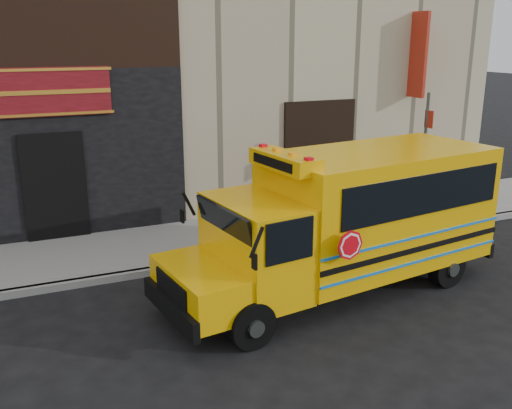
{
  "coord_description": "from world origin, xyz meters",
  "views": [
    {
      "loc": [
        -3.97,
        -8.56,
        4.86
      ],
      "look_at": [
        0.5,
        1.85,
        1.52
      ],
      "focal_mm": 40.0,
      "sensor_mm": 36.0,
      "label": 1
    }
  ],
  "objects": [
    {
      "name": "ground",
      "position": [
        0.0,
        0.0,
        0.0
      ],
      "size": [
        120.0,
        120.0,
        0.0
      ],
      "primitive_type": "plane",
      "color": "black",
      "rests_on": "ground"
    },
    {
      "name": "curb",
      "position": [
        0.0,
        2.6,
        0.07
      ],
      "size": [
        40.0,
        0.2,
        0.15
      ],
      "primitive_type": "cube",
      "color": "gray",
      "rests_on": "ground"
    },
    {
      "name": "school_bus",
      "position": [
        1.88,
        0.39,
        1.51
      ],
      "size": [
        7.13,
        3.08,
        2.92
      ],
      "color": "black",
      "rests_on": "ground"
    },
    {
      "name": "sign_pole",
      "position": [
        5.74,
        3.04,
        1.92
      ],
      "size": [
        0.08,
        0.31,
        3.51
      ],
      "color": "#3D4441",
      "rests_on": "ground"
    },
    {
      "name": "bicycle",
      "position": [
        -0.5,
        0.31,
        0.49
      ],
      "size": [
        1.71,
        0.85,
        0.99
      ],
      "primitive_type": "imported",
      "rotation": [
        0.0,
        0.0,
        1.82
      ],
      "color": "black",
      "rests_on": "ground"
    },
    {
      "name": "sidewalk",
      "position": [
        0.0,
        4.1,
        0.07
      ],
      "size": [
        40.0,
        3.0,
        0.15
      ],
      "primitive_type": "cube",
      "color": "gray",
      "rests_on": "ground"
    },
    {
      "name": "cyclist",
      "position": [
        -0.44,
        0.27,
        0.82
      ],
      "size": [
        0.59,
        0.7,
        1.63
      ],
      "primitive_type": "imported",
      "rotation": [
        0.0,
        0.0,
        1.97
      ],
      "color": "black",
      "rests_on": "ground"
    }
  ]
}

